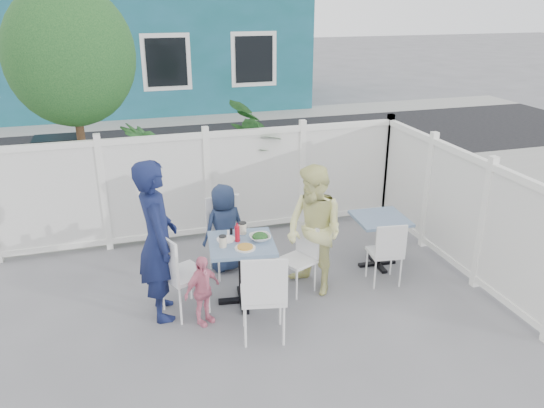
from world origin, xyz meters
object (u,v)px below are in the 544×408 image
object	(u,v)px
main_table	(242,256)
woman	(314,231)
chair_back	(226,229)
toddler	(202,291)
chair_left	(177,269)
utility_cabinet	(63,178)
chair_right	(301,253)
spare_table	(380,228)
man	(157,240)
boy	(224,228)
chair_near	(264,292)

from	to	relation	value
main_table	woman	xyz separation A→B (m)	(0.89, 0.03, 0.19)
main_table	chair_back	bearing A→B (deg)	90.42
toddler	chair_left	bearing A→B (deg)	101.41
utility_cabinet	toddler	distance (m)	4.16
chair_left	toddler	bearing A→B (deg)	19.20
chair_right	woman	distance (m)	0.34
main_table	spare_table	distance (m)	1.99
man	toddler	world-z (taller)	man
man	boy	distance (m)	1.27
chair_right	chair_near	size ratio (longest dim) A/B	0.82
chair_right	chair_near	world-z (taller)	chair_near
chair_left	boy	distance (m)	1.17
spare_table	chair_back	world-z (taller)	chair_back
man	toddler	distance (m)	0.73
chair_left	chair_right	bearing A→B (deg)	71.96
utility_cabinet	chair_near	world-z (taller)	utility_cabinet
main_table	toddler	size ratio (longest dim) A/B	1.01
chair_back	toddler	size ratio (longest dim) A/B	1.23
utility_cabinet	woman	world-z (taller)	woman
chair_back	woman	xyz separation A→B (m)	(0.90, -0.79, 0.21)
chair_left	boy	bearing A→B (deg)	118.09
chair_near	woman	bearing A→B (deg)	55.93
utility_cabinet	spare_table	size ratio (longest dim) A/B	1.77
chair_left	chair_back	size ratio (longest dim) A/B	1.00
chair_right	spare_table	bearing A→B (deg)	-101.33
toddler	utility_cabinet	bearing A→B (deg)	81.68
chair_back	boy	size ratio (longest dim) A/B	0.85
utility_cabinet	man	distance (m)	3.71
chair_back	utility_cabinet	bearing A→B (deg)	-57.46
main_table	toddler	bearing A→B (deg)	-150.01
chair_back	man	distance (m)	1.26
main_table	man	distance (m)	0.98
chair_right	man	size ratio (longest dim) A/B	0.46
main_table	woman	size ratio (longest dim) A/B	0.52
main_table	chair_right	world-z (taller)	chair_right
woman	spare_table	bearing A→B (deg)	83.89
chair_back	chair_left	bearing A→B (deg)	43.93
chair_near	man	xyz separation A→B (m)	(-0.96, 0.84, 0.32)
spare_table	woman	distance (m)	1.14
woman	chair_back	bearing A→B (deg)	-155.55
man	utility_cabinet	bearing A→B (deg)	17.75
spare_table	boy	distance (m)	2.03
chair_left	chair_back	xyz separation A→B (m)	(0.74, 0.87, 0.00)
utility_cabinet	man	bearing A→B (deg)	-70.64
woman	chair_near	bearing A→B (deg)	-69.97
main_table	chair_back	distance (m)	0.83
chair_near	boy	xyz separation A→B (m)	(-0.05, 1.67, -0.00)
chair_right	chair_back	size ratio (longest dim) A/B	0.84
chair_right	toddler	world-z (taller)	chair_right
man	woman	bearing A→B (deg)	-91.48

